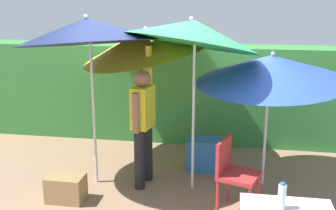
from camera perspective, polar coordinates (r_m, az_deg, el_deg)
name	(u,v)px	position (r m, az deg, el deg)	size (l,w,h in m)	color
ground_plane	(164,190)	(5.60, -0.51, -11.73)	(24.00, 24.00, 0.00)	#937056
hedge_row	(185,93)	(7.29, 2.33, 1.72)	(8.00, 0.70, 1.69)	#38843D
umbrella_rainbow	(145,41)	(6.13, -3.26, 8.93)	(2.02, 1.98, 2.34)	silver
umbrella_orange	(88,31)	(5.35, -11.10, 10.13)	(1.88, 1.87, 2.43)	silver
umbrella_yellow	(271,68)	(5.42, 14.16, 4.99)	(1.96, 1.96, 1.92)	silver
umbrella_navy	(193,32)	(5.11, 3.50, 10.09)	(1.76, 1.72, 2.50)	silver
person_vendor	(143,119)	(5.44, -3.51, -1.97)	(0.28, 0.56, 1.88)	black
chair_plastic	(233,171)	(4.97, 9.11, -9.08)	(0.55, 0.55, 0.89)	#B72D2D
cooler_box	(204,154)	(6.14, 5.06, -6.85)	(0.49, 0.34, 0.48)	#2D6BB7
crate_cardboard	(66,188)	(5.43, -14.05, -11.20)	(0.46, 0.31, 0.33)	#9E7A4C
bottle_water	(282,196)	(3.71, 15.61, -12.18)	(0.07, 0.07, 0.24)	silver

